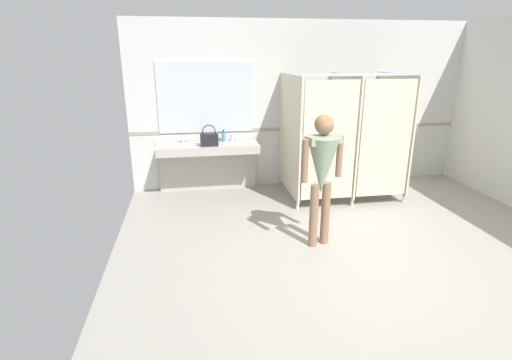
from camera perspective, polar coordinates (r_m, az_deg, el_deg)
name	(u,v)px	position (r m, az deg, el deg)	size (l,w,h in m)	color
ground_plane	(382,269)	(4.96, 17.99, -12.23)	(6.42, 6.88, 0.10)	#9E998E
wall_back	(308,105)	(7.32, 7.69, 10.82)	(6.42, 0.12, 2.93)	silver
wall_back_tile_band	(309,128)	(7.33, 7.70, 7.52)	(6.42, 0.01, 0.06)	#9E937F
vanity_counter	(208,156)	(6.89, -7.03, 3.50)	(1.73, 0.58, 1.01)	#B2ADA3
mirror_panel	(205,98)	(6.91, -7.44, 11.87)	(1.63, 0.02, 1.20)	silver
bathroom_stalls	(346,135)	(6.64, 13.11, 6.51)	(1.90, 1.35, 2.10)	beige
person_standing	(322,165)	(4.83, 9.69, 2.20)	(0.57, 0.50, 1.69)	#8C664C
handbag	(209,139)	(6.58, -6.87, 5.96)	(0.30, 0.14, 0.36)	black
soap_dispenser	(224,136)	(6.91, -4.77, 6.39)	(0.07, 0.07, 0.20)	teal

